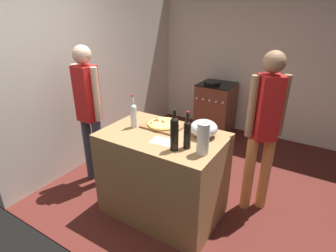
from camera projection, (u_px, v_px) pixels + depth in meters
ground_plane at (208, 172)px, 3.69m from camera, size 3.82×3.76×0.02m
kitchen_wall_rear at (254, 58)px, 4.43m from camera, size 3.82×0.10×2.60m
kitchen_wall_left at (109, 63)px, 3.96m from camera, size 0.10×3.76×2.60m
counter at (163, 175)px, 2.80m from camera, size 1.19×0.77×0.93m
cutting_board at (164, 125)px, 2.79m from camera, size 0.40×0.32×0.02m
pizza at (164, 124)px, 2.78m from camera, size 0.33×0.33×0.03m
mixing_bowl at (204, 128)px, 2.55m from camera, size 0.26×0.26×0.16m
paper_towel_roll at (203, 139)px, 2.22m from camera, size 0.10×0.10×0.28m
wine_bottle_clear at (134, 114)px, 2.72m from camera, size 0.07×0.07×0.34m
wine_bottle_amber at (174, 132)px, 2.27m from camera, size 0.07×0.07×0.37m
wine_bottle_dark at (187, 133)px, 2.31m from camera, size 0.06×0.06×0.34m
recipe_sheet at (163, 141)px, 2.47m from camera, size 0.23×0.18×0.00m
stove at (215, 109)px, 4.68m from camera, size 0.57×0.57×0.93m
person_in_stripes at (89, 108)px, 3.12m from camera, size 0.39×0.21×1.69m
person_in_red at (264, 125)px, 2.66m from camera, size 0.32×0.29×1.71m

